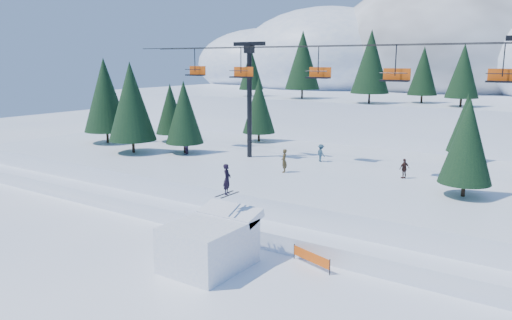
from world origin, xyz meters
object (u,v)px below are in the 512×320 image
Objects in this scene: chairlift at (364,85)px; banner_near at (311,257)px; jump_kicker at (210,243)px; banner_far at (405,270)px.

chairlift is 16.53m from banner_near.
banner_far is (9.44, 4.32, -0.83)m from jump_kicker.
chairlift is at bearing 102.06° from banner_near.
banner_near is 0.96× the size of banner_far.
banner_far is (4.80, 1.23, 0.00)m from banner_near.
banner_near is at bearing -165.67° from banner_far.
chairlift is at bearing 121.78° from banner_far.
jump_kicker is 18.66m from chairlift.
banner_far is at bearing 14.33° from banner_near.
chairlift is 17.10m from banner_far.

